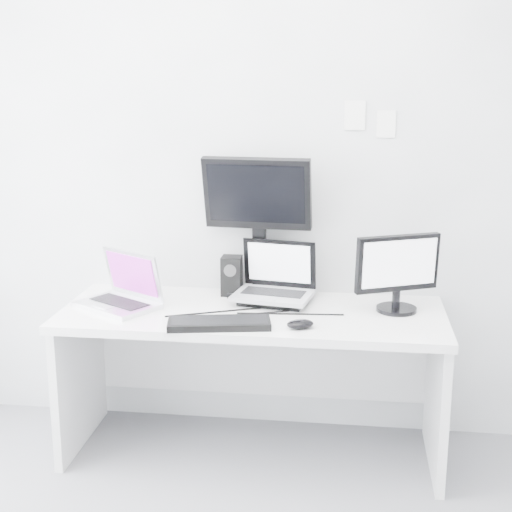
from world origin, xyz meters
The scene contains 11 objects.
back_wall centered at (0.00, 1.60, 1.35)m, with size 3.60×3.60×0.00m, color silver.
desk centered at (0.00, 1.25, 0.36)m, with size 1.80×0.70×0.73m, color white.
macbook centered at (-0.65, 1.21, 0.87)m, with size 0.37×0.28×0.28m, color silver.
speaker centered at (-0.14, 1.50, 0.83)m, with size 0.10×0.10×0.20m, color black.
dell_laptop centered at (0.08, 1.37, 0.88)m, with size 0.37×0.28×0.30m, color #A6A8AE.
rear_monitor centered at (-0.01, 1.51, 1.09)m, with size 0.53×0.19×0.72m, color black.
samsung_monitor centered at (0.67, 1.33, 0.92)m, with size 0.41×0.19×0.38m, color black.
keyboard centered at (-0.11, 1.01, 0.75)m, with size 0.45×0.16×0.03m, color black.
mouse centered at (0.24, 1.03, 0.75)m, with size 0.12×0.08×0.04m, color black.
wall_note_0 centered at (0.45, 1.59, 1.62)m, with size 0.10×0.00×0.14m, color white.
wall_note_1 centered at (0.60, 1.59, 1.58)m, with size 0.09×0.00×0.13m, color white.
Camera 1 is at (0.45, -2.03, 1.80)m, focal length 51.77 mm.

